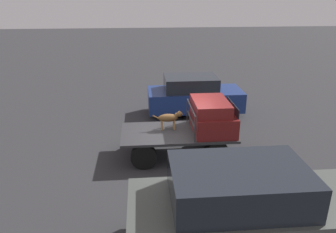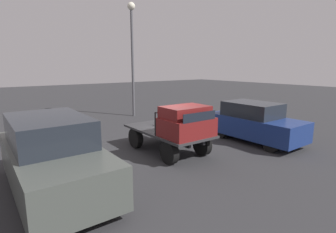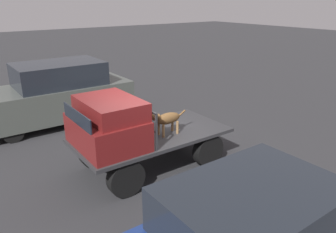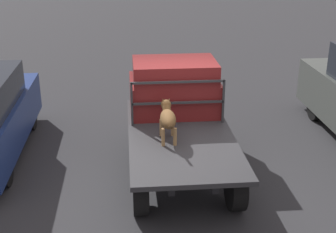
# 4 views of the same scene
# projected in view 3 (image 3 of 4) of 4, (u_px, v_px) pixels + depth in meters

# --- Properties ---
(ground_plane) EXTENTS (80.00, 80.00, 0.00)m
(ground_plane) POSITION_uv_depth(u_px,v_px,m) (152.00, 166.00, 8.08)
(ground_plane) COLOR #2D2D30
(flatbed_truck) EXTENTS (3.67, 1.84, 0.86)m
(flatbed_truck) POSITION_uv_depth(u_px,v_px,m) (152.00, 143.00, 7.88)
(flatbed_truck) COLOR black
(flatbed_truck) RESTS_ON ground
(truck_cab) EXTENTS (1.29, 1.72, 1.04)m
(truck_cab) POSITION_uv_depth(u_px,v_px,m) (108.00, 124.00, 7.02)
(truck_cab) COLOR maroon
(truck_cab) RESTS_ON flatbed_truck
(truck_headboard) EXTENTS (0.04, 1.72, 0.83)m
(truck_headboard) POSITION_uv_depth(u_px,v_px,m) (136.00, 115.00, 7.38)
(truck_headboard) COLOR #2D2D30
(truck_headboard) RESTS_ON flatbed_truck
(dog) EXTENTS (1.02, 0.26, 0.64)m
(dog) POSITION_uv_depth(u_px,v_px,m) (166.00, 119.00, 7.60)
(dog) COLOR #9E7547
(dog) RESTS_ON flatbed_truck
(parked_pickup_far) EXTENTS (4.87, 1.97, 1.98)m
(parked_pickup_far) POSITION_uv_depth(u_px,v_px,m) (56.00, 94.00, 10.60)
(parked_pickup_far) COLOR black
(parked_pickup_far) RESTS_ON ground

